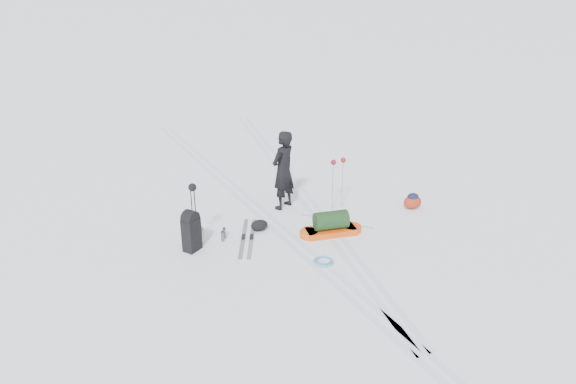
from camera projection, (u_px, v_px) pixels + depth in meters
name	position (u px, v px, depth m)	size (l,w,h in m)	color
ground	(279.00, 230.00, 12.86)	(200.00, 200.00, 0.00)	white
snow_hill_backdrop	(381.00, 286.00, 134.40)	(359.50, 192.00, 162.45)	silver
ski_tracks	(288.00, 210.00, 13.82)	(3.38, 17.97, 0.01)	silver
skier	(283.00, 170.00, 13.56)	(0.72, 0.47, 1.98)	black
pulk_sled	(331.00, 226.00, 12.58)	(1.50, 0.65, 0.55)	#F04D0E
expedition_rucksack	(192.00, 230.00, 11.91)	(0.67, 1.00, 0.93)	black
ski_poles_black	(193.00, 195.00, 11.83)	(0.17, 0.18, 1.41)	black
ski_poles_silver	(338.00, 167.00, 13.44)	(0.42, 0.17, 1.32)	silver
touring_skis_grey	(247.00, 238.00, 12.47)	(1.01, 1.79, 0.07)	#919299
touring_skis_white	(338.00, 219.00, 13.30)	(1.39, 1.53, 0.07)	#B8BBBF
rope_coil	(324.00, 261.00, 11.53)	(0.50, 0.50, 0.05)	#54A2CD
small_daypack	(413.00, 201.00, 13.83)	(0.58, 0.55, 0.40)	maroon
thermos_pair	(223.00, 235.00, 12.38)	(0.18, 0.25, 0.26)	#5C5F64
stuff_sack	(259.00, 225.00, 12.79)	(0.48, 0.42, 0.25)	black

